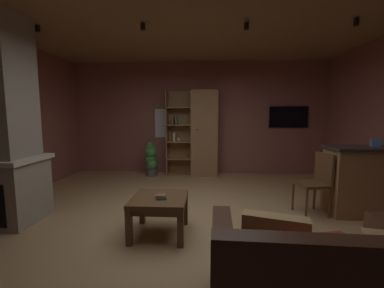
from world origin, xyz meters
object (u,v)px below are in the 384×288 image
Objects in this scene: tissue_box at (376,143)px; table_book_1 at (161,195)px; bookshelf_cabinet at (201,134)px; coffee_table at (159,204)px; dining_chair at (317,179)px; wall_mounted_tv at (288,117)px; kitchen_bar_counter at (374,181)px; table_book_0 at (162,198)px; potted_floor_plant at (151,159)px.

tissue_box is 1.03× the size of table_book_1.
coffee_table is (-0.44, -3.15, -0.64)m from bookshelf_cabinet.
coffee_table is 0.73× the size of dining_chair.
wall_mounted_tv reaches higher than table_book_1.
wall_mounted_tv is at bearing 100.52° from kitchen_bar_counter.
table_book_1 reaches higher than table_book_0.
bookshelf_cabinet is at bearing 83.13° from table_book_0.
table_book_1 is at bearing -126.79° from wall_mounted_tv.
table_book_1 is (0.03, -0.06, 0.13)m from coffee_table.
dining_chair is at bearing -35.93° from potted_floor_plant.
bookshelf_cabinet is 1.52× the size of kitchen_bar_counter.
bookshelf_cabinet reaches higher than wall_mounted_tv.
dining_chair is 2.75m from wall_mounted_tv.
kitchen_bar_counter is at bearing -79.48° from wall_mounted_tv.
table_book_0 is 3.13m from potted_floor_plant.
dining_chair is (1.78, -2.37, -0.50)m from bookshelf_cabinet.
bookshelf_cabinet is 3.24m from coffee_table.
tissue_box is 0.18× the size of coffee_table.
dining_chair is 3.69m from potted_floor_plant.
table_book_0 is at bearing -163.02° from tissue_box.
table_book_0 is 0.13× the size of potted_floor_plant.
potted_floor_plant is (-3.83, 2.14, -0.08)m from kitchen_bar_counter.
table_book_1 is (-3.03, -0.91, -0.56)m from tissue_box.
potted_floor_plant reaches higher than coffee_table.
wall_mounted_tv is (-0.47, 2.55, 0.92)m from kitchen_bar_counter.
coffee_table is 2.36m from dining_chair.
table_book_1 is (-0.02, 0.01, 0.02)m from table_book_0.
wall_mounted_tv is (3.36, 0.41, 1.01)m from potted_floor_plant.
tissue_box reaches higher than kitchen_bar_counter.
dining_chair is at bearing -178.28° from kitchen_bar_counter.
tissue_box is (2.62, -2.30, 0.04)m from bookshelf_cabinet.
tissue_box is at bearing 16.98° from table_book_0.
wall_mounted_tv is at bearing 53.49° from table_book_0.
table_book_0 is at bearing -74.82° from potted_floor_plant.
dining_chair is (2.17, 0.85, 0.04)m from table_book_0.
dining_chair is (2.22, 0.78, 0.14)m from coffee_table.
table_book_1 is at bearing -97.18° from bookshelf_cabinet.
kitchen_bar_counter is 1.47× the size of wall_mounted_tv.
bookshelf_cabinet is 3.55m from kitchen_bar_counter.
bookshelf_cabinet reaches higher than table_book_1.
kitchen_bar_counter is 11.36× the size of tissue_box.
kitchen_bar_counter is 3.17m from coffee_table.
kitchen_bar_counter is 0.56m from tissue_box.
tissue_box is at bearing 4.50° from dining_chair.
potted_floor_plant is 0.89× the size of wall_mounted_tv.
dining_chair reaches higher than coffee_table.
potted_floor_plant is at bearing 150.79° from kitchen_bar_counter.
table_book_1 is at bearing -164.06° from kitchen_bar_counter.
wall_mounted_tv is at bearing 6.93° from potted_floor_plant.
kitchen_bar_counter is (2.62, -2.34, -0.52)m from bookshelf_cabinet.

